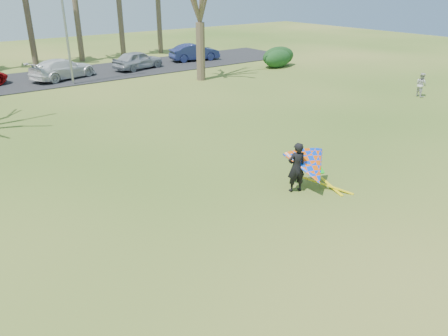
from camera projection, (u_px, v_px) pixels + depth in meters
ground at (264, 223)px, 13.03m from camera, size 100.00×100.00×0.00m
parking_strip at (31, 81)px, 31.34m from camera, size 46.00×7.00×0.06m
streetlight at (67, 17)px, 28.58m from camera, size 2.28×0.18×8.00m
hedge_near at (278, 57)px, 36.42m from camera, size 3.23×1.47×1.62m
hedge_far at (278, 59)px, 35.87m from camera, size 2.62×1.23×1.46m
car_3 at (63, 69)px, 31.57m from camera, size 5.33×3.55×1.43m
car_4 at (138, 60)px, 35.03m from camera, size 4.52×2.66×1.44m
car_5 at (194, 52)px, 38.77m from camera, size 4.58×2.26×1.44m
pedestrian_a at (421, 85)px, 26.94m from camera, size 0.73×0.84×1.47m
kite_flyer at (309, 167)px, 14.74m from camera, size 2.13×2.39×2.02m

